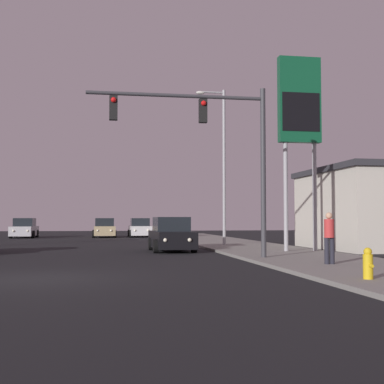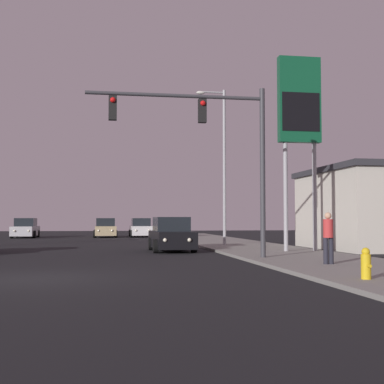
{
  "view_description": "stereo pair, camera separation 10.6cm",
  "coord_description": "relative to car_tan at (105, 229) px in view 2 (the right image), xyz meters",
  "views": [
    {
      "loc": [
        1.71,
        -14.69,
        1.56
      ],
      "look_at": [
        6.1,
        11.63,
        2.94
      ],
      "focal_mm": 50.0,
      "sensor_mm": 36.0,
      "label": 1
    },
    {
      "loc": [
        1.81,
        -14.71,
        1.56
      ],
      "look_at": [
        6.1,
        11.63,
        2.94
      ],
      "focal_mm": 50.0,
      "sensor_mm": 36.0,
      "label": 2
    }
  ],
  "objects": [
    {
      "name": "pedestrian_on_sidewalk",
      "position": [
        7.11,
        -31.47,
        0.27
      ],
      "size": [
        0.34,
        0.32,
        1.67
      ],
      "color": "#23232D",
      "rests_on": "sidewalk_right"
    },
    {
      "name": "car_silver",
      "position": [
        -6.76,
        -0.29,
        0.0
      ],
      "size": [
        2.04,
        4.34,
        1.68
      ],
      "rotation": [
        0.0,
        0.0,
        3.1
      ],
      "color": "#B7B7BC",
      "rests_on": "ground"
    },
    {
      "name": "fire_hydrant",
      "position": [
        6.2,
        -35.76,
        -0.27
      ],
      "size": [
        0.24,
        0.34,
        0.76
      ],
      "color": "gold",
      "rests_on": "sidewalk_right"
    },
    {
      "name": "ground_plane",
      "position": [
        -1.83,
        -33.14,
        -0.76
      ],
      "size": [
        120.0,
        120.0,
        0.0
      ],
      "primitive_type": "plane",
      "color": "black"
    },
    {
      "name": "traffic_light_mast",
      "position": [
        4.02,
        -28.13,
        3.94
      ],
      "size": [
        6.83,
        0.36,
        6.5
      ],
      "color": "#38383D",
      "rests_on": "sidewalk_right"
    },
    {
      "name": "car_white",
      "position": [
        3.15,
        0.2,
        0.0
      ],
      "size": [
        2.04,
        4.32,
        1.68
      ],
      "rotation": [
        0.0,
        0.0,
        3.15
      ],
      "color": "silver",
      "rests_on": "ground"
    },
    {
      "name": "car_tan",
      "position": [
        0.0,
        0.0,
        0.0
      ],
      "size": [
        2.04,
        4.33,
        1.68
      ],
      "rotation": [
        0.0,
        0.0,
        3.16
      ],
      "color": "tan",
      "rests_on": "ground"
    },
    {
      "name": "street_lamp",
      "position": [
        6.66,
        -17.67,
        4.36
      ],
      "size": [
        1.74,
        0.24,
        9.0
      ],
      "color": "#99999E",
      "rests_on": "sidewalk_right"
    },
    {
      "name": "gas_station_sign",
      "position": [
        8.84,
        -24.42,
        5.86
      ],
      "size": [
        2.0,
        0.42,
        9.0
      ],
      "color": "#99999E",
      "rests_on": "sidewalk_right"
    },
    {
      "name": "car_black",
      "position": [
        3.21,
        -21.68,
        0.0
      ],
      "size": [
        2.04,
        4.34,
        1.68
      ],
      "rotation": [
        0.0,
        0.0,
        3.18
      ],
      "color": "black",
      "rests_on": "ground"
    },
    {
      "name": "sidewalk_right",
      "position": [
        7.67,
        -23.14,
        -0.7
      ],
      "size": [
        5.0,
        60.0,
        0.12
      ],
      "color": "gray",
      "rests_on": "ground"
    }
  ]
}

